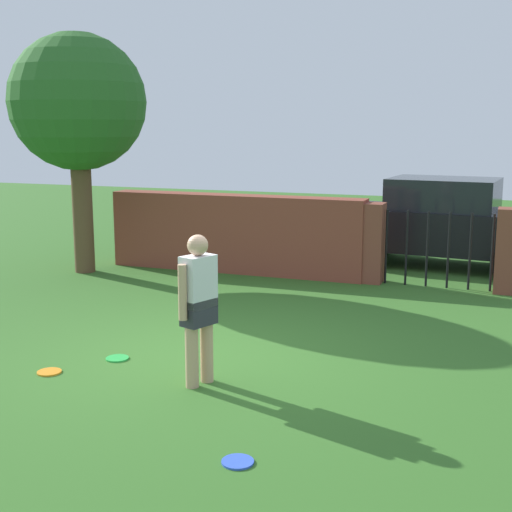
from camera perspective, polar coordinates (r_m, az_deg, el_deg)
The scene contains 9 objects.
ground_plane at distance 8.43m, azimuth -4.39°, elevation -8.26°, with size 40.00×40.00×0.00m, color #336623.
brick_wall at distance 13.07m, azimuth -1.72°, elevation 1.85°, with size 4.93×0.50×1.45m, color brown.
tree at distance 13.31m, azimuth -14.37°, elevation 11.93°, with size 2.48×2.48×4.38m.
person at distance 7.34m, azimuth -4.72°, elevation -3.83°, with size 0.33×0.51×1.62m.
fence_gate at distance 12.19m, azimuth 14.65°, elevation 0.73°, with size 2.73×0.44×1.40m.
car at distance 14.07m, azimuth 14.99°, elevation 2.68°, with size 4.34×2.23×1.72m.
frisbee_orange at distance 8.24m, azimuth -16.54°, elevation -9.08°, with size 0.27×0.27×0.02m, color orange.
frisbee_green at distance 8.50m, azimuth -11.28°, elevation -8.20°, with size 0.27×0.27×0.02m, color green.
frisbee_blue at distance 5.96m, azimuth -1.51°, elevation -16.47°, with size 0.27×0.27×0.02m, color blue.
Camera 1 is at (3.37, -7.23, 2.73)m, focal length 48.92 mm.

